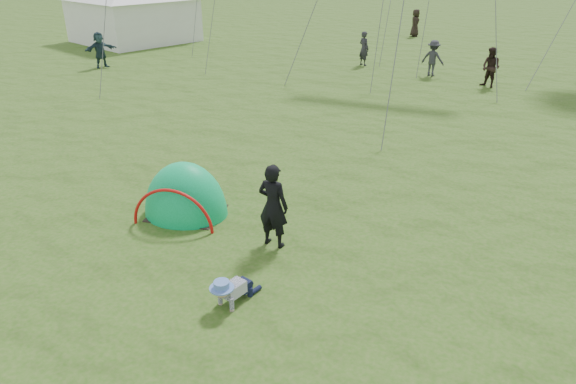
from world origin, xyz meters
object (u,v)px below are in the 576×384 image
at_px(popup_tent, 187,213).
at_px(event_marquee, 132,4).
at_px(crawling_toddler, 231,289).
at_px(standing_adult, 273,206).

relative_size(popup_tent, event_marquee, 0.37).
xyz_separation_m(crawling_toddler, popup_tent, (-2.51, 2.52, -0.28)).
height_order(crawling_toddler, popup_tent, popup_tent).
xyz_separation_m(popup_tent, standing_adult, (2.38, -0.49, 0.88)).
relative_size(crawling_toddler, popup_tent, 0.30).
xyz_separation_m(standing_adult, event_marquee, (-18.80, 20.17, 1.41)).
distance_m(crawling_toddler, standing_adult, 2.13).
height_order(standing_adult, event_marquee, event_marquee).
bearing_deg(event_marquee, popup_tent, -29.63).
relative_size(popup_tent, standing_adult, 1.40).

